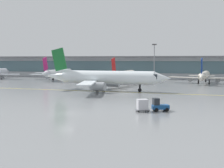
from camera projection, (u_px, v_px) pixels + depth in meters
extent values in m
plane|color=gray|center=(65.00, 114.00, 48.49)|extent=(400.00, 400.00, 0.00)
cube|color=yellow|center=(105.00, 92.00, 81.88)|extent=(109.96, 3.55, 0.01)
cube|color=#B2B7BC|center=(159.00, 68.00, 138.40)|extent=(217.79, 8.00, 9.00)
cube|color=slate|center=(157.00, 67.00, 134.47)|extent=(209.08, 0.16, 5.04)
cube|color=slate|center=(158.00, 57.00, 136.60)|extent=(226.50, 11.00, 0.60)
cone|color=silver|center=(7.00, 71.00, 145.70)|extent=(2.84, 3.49, 2.63)
cube|color=black|center=(4.00, 71.00, 143.52)|extent=(2.32, 2.63, 0.97)
cube|color=silver|center=(5.00, 74.00, 131.32)|extent=(11.59, 6.33, 0.23)
cylinder|color=#999EA3|center=(2.00, 76.00, 133.07)|extent=(1.90, 3.04, 1.71)
cylinder|color=black|center=(2.00, 76.00, 141.35)|extent=(0.36, 0.36, 1.46)
cylinder|color=black|center=(2.00, 77.00, 141.38)|extent=(0.50, 0.76, 0.73)
cylinder|color=white|center=(59.00, 73.00, 128.53)|extent=(2.81, 19.83, 2.75)
cone|color=white|center=(71.00, 72.00, 139.56)|extent=(2.62, 3.31, 2.62)
cube|color=black|center=(69.00, 71.00, 137.44)|extent=(2.15, 2.48, 0.96)
cone|color=white|center=(44.00, 74.00, 116.98)|extent=(2.35, 4.41, 2.34)
cube|color=white|center=(41.00, 75.00, 129.09)|extent=(11.61, 5.65, 0.23)
cylinder|color=#999EA3|center=(48.00, 76.00, 129.65)|extent=(1.71, 2.92, 1.70)
cube|color=white|center=(74.00, 75.00, 125.00)|extent=(11.61, 5.60, 0.23)
cylinder|color=#999EA3|center=(70.00, 77.00, 126.88)|extent=(1.71, 2.92, 1.70)
cube|color=#B21E66|center=(45.00, 64.00, 117.53)|extent=(0.30, 3.71, 5.18)
cube|color=white|center=(41.00, 73.00, 118.68)|extent=(4.05, 1.95, 0.19)
cube|color=white|center=(51.00, 73.00, 117.51)|extent=(4.05, 1.95, 0.19)
cylinder|color=black|center=(67.00, 77.00, 135.31)|extent=(0.36, 0.36, 1.46)
cylinder|color=black|center=(67.00, 78.00, 135.34)|extent=(0.45, 0.73, 0.73)
cylinder|color=black|center=(53.00, 78.00, 127.69)|extent=(0.36, 0.36, 1.46)
cylinder|color=black|center=(53.00, 79.00, 127.72)|extent=(0.45, 0.73, 0.73)
cylinder|color=black|center=(62.00, 78.00, 126.61)|extent=(0.36, 0.36, 1.46)
cylinder|color=black|center=(62.00, 79.00, 126.64)|extent=(0.45, 0.73, 0.73)
cylinder|color=silver|center=(124.00, 74.00, 116.22)|extent=(4.15, 19.37, 2.67)
cone|color=silver|center=(133.00, 73.00, 126.65)|extent=(2.78, 3.39, 2.54)
cube|color=black|center=(132.00, 73.00, 124.64)|extent=(2.26, 2.56, 0.93)
cone|color=silver|center=(113.00, 76.00, 105.30)|extent=(2.59, 4.43, 2.27)
cube|color=silver|center=(105.00, 76.00, 117.28)|extent=(11.18, 6.20, 0.22)
cylinder|color=#999EA3|center=(112.00, 78.00, 117.64)|extent=(1.86, 2.95, 1.65)
cube|color=silver|center=(141.00, 77.00, 112.36)|extent=(11.28, 4.68, 0.22)
cylinder|color=#999EA3|center=(136.00, 79.00, 114.30)|extent=(1.86, 2.95, 1.65)
cube|color=red|center=(114.00, 65.00, 105.81)|extent=(0.56, 3.61, 5.03)
cube|color=silver|center=(108.00, 75.00, 107.06)|extent=(4.06, 2.18, 0.19)
cube|color=silver|center=(119.00, 75.00, 105.65)|extent=(4.06, 2.18, 0.19)
cylinder|color=black|center=(130.00, 79.00, 122.64)|extent=(0.35, 0.35, 1.41)
cylinder|color=black|center=(130.00, 80.00, 122.66)|extent=(0.49, 0.74, 0.71)
cylinder|color=black|center=(118.00, 80.00, 115.57)|extent=(0.35, 0.35, 1.41)
cylinder|color=black|center=(118.00, 81.00, 115.60)|extent=(0.49, 0.74, 0.71)
cylinder|color=black|center=(128.00, 80.00, 114.27)|extent=(0.35, 0.35, 1.41)
cylinder|color=black|center=(128.00, 81.00, 114.30)|extent=(0.49, 0.74, 0.71)
cylinder|color=silver|center=(204.00, 75.00, 110.17)|extent=(3.86, 19.09, 2.63)
cone|color=silver|center=(207.00, 74.00, 120.50)|extent=(2.70, 3.32, 2.50)
cube|color=black|center=(206.00, 73.00, 118.51)|extent=(2.20, 2.50, 0.92)
cone|color=silver|center=(201.00, 77.00, 99.35)|extent=(2.51, 4.35, 2.24)
cube|color=silver|center=(184.00, 77.00, 111.13)|extent=(11.04, 6.00, 0.22)
cylinder|color=#999EA3|center=(191.00, 79.00, 111.52)|extent=(1.80, 2.89, 1.63)
cylinder|color=#999EA3|center=(218.00, 80.00, 108.33)|extent=(1.80, 2.89, 1.63)
cube|color=navy|center=(202.00, 66.00, 99.86)|extent=(0.51, 3.56, 4.96)
cube|color=silver|center=(195.00, 76.00, 101.07)|extent=(3.98, 2.11, 0.19)
cube|color=silver|center=(208.00, 76.00, 99.72)|extent=(3.98, 2.11, 0.19)
cylinder|color=black|center=(206.00, 80.00, 116.52)|extent=(0.34, 0.34, 1.39)
cylinder|color=black|center=(206.00, 81.00, 116.55)|extent=(0.47, 0.72, 0.70)
cylinder|color=black|center=(198.00, 81.00, 109.50)|extent=(0.34, 0.34, 1.39)
cylinder|color=black|center=(198.00, 82.00, 109.53)|extent=(0.47, 0.72, 0.70)
cylinder|color=black|center=(209.00, 82.00, 108.26)|extent=(0.34, 0.34, 1.39)
cylinder|color=black|center=(209.00, 83.00, 108.28)|extent=(0.47, 0.72, 0.70)
cylinder|color=white|center=(108.00, 77.00, 83.52)|extent=(24.84, 4.15, 3.44)
cone|color=white|center=(163.00, 78.00, 78.97)|extent=(4.22, 3.38, 3.27)
cube|color=black|center=(152.00, 76.00, 79.80)|extent=(3.17, 2.77, 1.20)
cone|color=white|center=(56.00, 76.00, 88.28)|extent=(5.58, 3.08, 2.92)
cube|color=white|center=(111.00, 79.00, 92.55)|extent=(7.39, 14.47, 0.28)
cylinder|color=#999EA3|center=(113.00, 83.00, 89.47)|extent=(3.70, 2.23, 2.12)
cube|color=white|center=(87.00, 83.00, 75.91)|extent=(6.65, 14.52, 0.28)
cylinder|color=#999EA3|center=(98.00, 86.00, 78.18)|extent=(3.70, 2.23, 2.12)
cube|color=#19662D|center=(59.00, 59.00, 87.58)|extent=(4.64, 0.50, 6.47)
cube|color=white|center=(65.00, 74.00, 90.16)|extent=(2.57, 5.12, 0.24)
cube|color=white|center=(56.00, 75.00, 85.38)|extent=(2.57, 5.12, 0.24)
cylinder|color=black|center=(140.00, 88.00, 80.99)|extent=(0.44, 0.44, 1.82)
cylinder|color=black|center=(140.00, 90.00, 81.03)|extent=(0.93, 0.58, 0.91)
cylinder|color=black|center=(103.00, 86.00, 86.56)|extent=(0.44, 0.44, 1.82)
cylinder|color=black|center=(103.00, 88.00, 86.59)|extent=(0.93, 0.58, 0.91)
cylinder|color=black|center=(97.00, 88.00, 82.16)|extent=(0.44, 0.44, 1.82)
cylinder|color=black|center=(97.00, 90.00, 82.19)|extent=(0.93, 0.58, 0.91)
cube|color=#194C8C|center=(160.00, 107.00, 50.99)|extent=(2.95, 2.37, 0.70)
cube|color=#1E2328|center=(156.00, 101.00, 50.81)|extent=(1.34, 1.50, 1.10)
cylinder|color=black|center=(164.00, 108.00, 51.83)|extent=(0.64, 0.45, 0.60)
cylinder|color=black|center=(167.00, 110.00, 50.45)|extent=(0.64, 0.45, 0.60)
cylinder|color=black|center=(154.00, 109.00, 51.58)|extent=(0.64, 0.45, 0.60)
cylinder|color=black|center=(157.00, 110.00, 50.20)|extent=(0.64, 0.45, 0.60)
cube|color=#595B60|center=(142.00, 110.00, 50.59)|extent=(2.58, 2.34, 0.12)
cube|color=silver|center=(142.00, 104.00, 50.52)|extent=(2.08, 2.04, 1.60)
cylinder|color=black|center=(146.00, 110.00, 51.40)|extent=(0.24, 0.18, 0.22)
cylinder|color=black|center=(148.00, 111.00, 50.02)|extent=(0.24, 0.18, 0.22)
cylinder|color=black|center=(137.00, 110.00, 51.18)|extent=(0.24, 0.18, 0.22)
cylinder|color=black|center=(139.00, 112.00, 49.80)|extent=(0.24, 0.18, 0.22)
cylinder|color=gray|center=(154.00, 62.00, 131.28)|extent=(0.36, 0.36, 14.03)
cube|color=#3F3F42|center=(154.00, 44.00, 130.72)|extent=(1.80, 0.30, 0.50)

